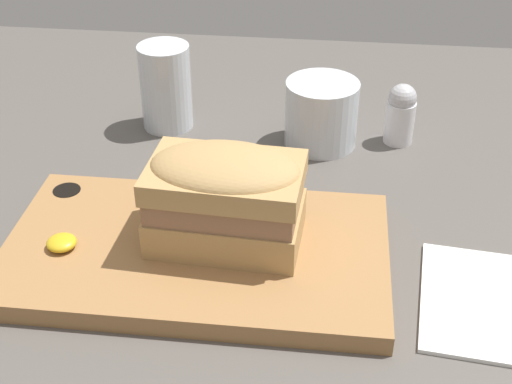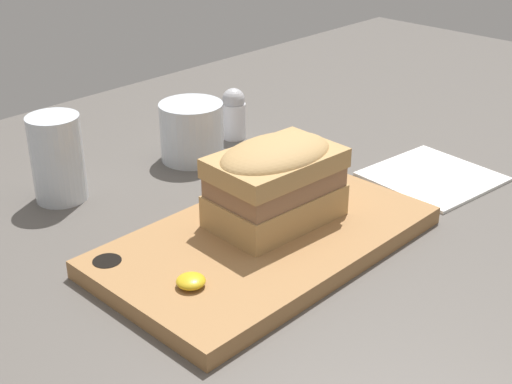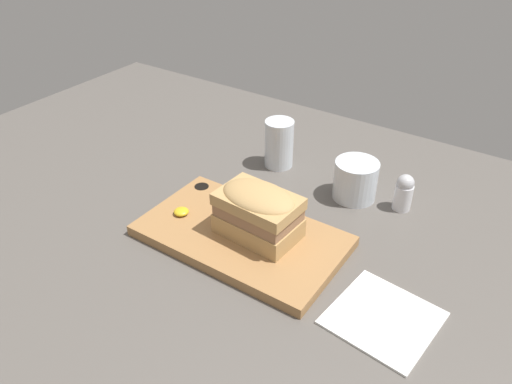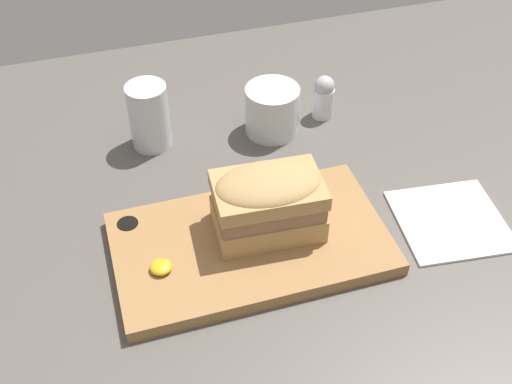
# 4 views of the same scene
# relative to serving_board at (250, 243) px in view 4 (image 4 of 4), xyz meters

# --- Properties ---
(dining_table) EXTENTS (1.80, 1.06, 0.02)m
(dining_table) POSITION_rel_serving_board_xyz_m (0.09, 0.02, -0.02)
(dining_table) COLOR #56514C
(dining_table) RESTS_ON ground
(serving_board) EXTENTS (0.35, 0.20, 0.02)m
(serving_board) POSITION_rel_serving_board_xyz_m (0.00, 0.00, 0.00)
(serving_board) COLOR #9E7042
(serving_board) RESTS_ON dining_table
(sandwich) EXTENTS (0.14, 0.09, 0.09)m
(sandwich) POSITION_rel_serving_board_xyz_m (0.03, 0.01, 0.06)
(sandwich) COLOR tan
(sandwich) RESTS_ON serving_board
(mustard_dollop) EXTENTS (0.03, 0.03, 0.01)m
(mustard_dollop) POSITION_rel_serving_board_xyz_m (-0.12, -0.02, 0.01)
(mustard_dollop) COLOR gold
(mustard_dollop) RESTS_ON serving_board
(water_glass) EXTENTS (0.06, 0.06, 0.10)m
(water_glass) POSITION_rel_serving_board_xyz_m (-0.08, 0.25, 0.04)
(water_glass) COLOR silver
(water_glass) RESTS_ON dining_table
(wine_glass) EXTENTS (0.08, 0.08, 0.08)m
(wine_glass) POSITION_rel_serving_board_xyz_m (0.10, 0.23, 0.03)
(wine_glass) COLOR silver
(wine_glass) RESTS_ON dining_table
(napkin) EXTENTS (0.16, 0.15, 0.00)m
(napkin) POSITION_rel_serving_board_xyz_m (0.27, -0.03, -0.01)
(napkin) COLOR white
(napkin) RESTS_ON dining_table
(salt_shaker) EXTENTS (0.03, 0.03, 0.07)m
(salt_shaker) POSITION_rel_serving_board_xyz_m (0.20, 0.25, 0.03)
(salt_shaker) COLOR white
(salt_shaker) RESTS_ON dining_table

